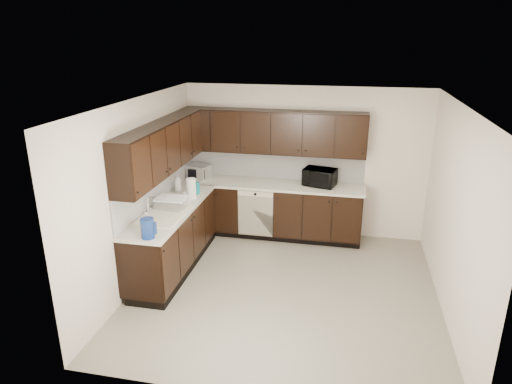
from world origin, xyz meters
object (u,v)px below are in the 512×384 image
Objects in this scene: toaster_oven at (199,172)px; storage_bin at (172,204)px; microwave at (320,177)px; blue_pitcher at (148,228)px; sink at (163,220)px.

storage_bin is (0.08, -1.46, -0.04)m from toaster_oven.
toaster_oven is at bearing 93.31° from storage_bin.
microwave is 2.04× the size of blue_pitcher.
sink reaches higher than storage_bin.
sink reaches higher than blue_pitcher.
blue_pitcher is at bearing -81.96° from sink.
microwave is 3.08m from blue_pitcher.
blue_pitcher is (-1.87, -2.44, -0.02)m from microwave.
storage_bin is 1.61× the size of blue_pitcher.
blue_pitcher is at bearing -85.17° from storage_bin.
toaster_oven is at bearing 92.27° from sink.
sink is 0.72m from blue_pitcher.
microwave reaches higher than blue_pitcher.
storage_bin is (-1.96, -1.47, -0.06)m from microwave.
microwave reaches higher than storage_bin.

